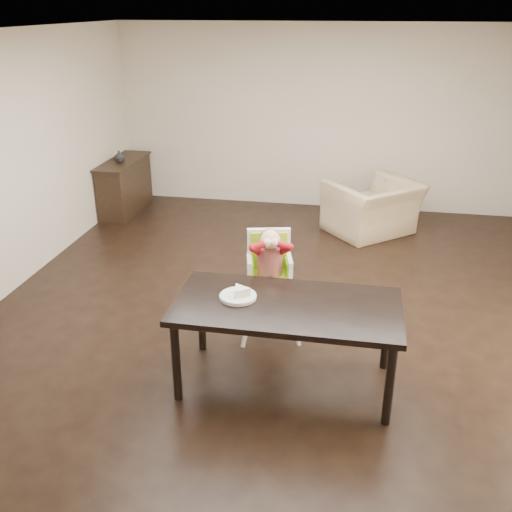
{
  "coord_description": "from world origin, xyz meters",
  "views": [
    {
      "loc": [
        0.69,
        -5.11,
        2.92
      ],
      "look_at": [
        -0.16,
        -0.56,
        0.87
      ],
      "focal_mm": 40.0,
      "sensor_mm": 36.0,
      "label": 1
    }
  ],
  "objects_px": {
    "dining_table": "(287,312)",
    "armchair": "(373,199)",
    "sideboard": "(125,186)",
    "high_chair": "(270,260)"
  },
  "relations": [
    {
      "from": "dining_table",
      "to": "armchair",
      "type": "relative_size",
      "value": 1.62
    },
    {
      "from": "sideboard",
      "to": "armchair",
      "type": "bearing_deg",
      "value": -3.85
    },
    {
      "from": "dining_table",
      "to": "armchair",
      "type": "distance_m",
      "value": 3.69
    },
    {
      "from": "high_chair",
      "to": "sideboard",
      "type": "distance_m",
      "value": 4.11
    },
    {
      "from": "sideboard",
      "to": "dining_table",
      "type": "bearing_deg",
      "value": -52.33
    },
    {
      "from": "armchair",
      "to": "sideboard",
      "type": "bearing_deg",
      "value": -44.79
    },
    {
      "from": "high_chair",
      "to": "armchair",
      "type": "height_order",
      "value": "high_chair"
    },
    {
      "from": "high_chair",
      "to": "dining_table",
      "type": "bearing_deg",
      "value": -84.49
    },
    {
      "from": "high_chair",
      "to": "armchair",
      "type": "xyz_separation_m",
      "value": [
        0.97,
        2.82,
        -0.27
      ]
    },
    {
      "from": "high_chair",
      "to": "sideboard",
      "type": "relative_size",
      "value": 0.85
    }
  ]
}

